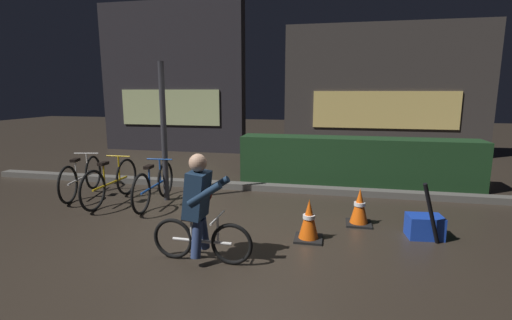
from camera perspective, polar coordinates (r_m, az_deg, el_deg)
ground_plane at (r=5.28m, az=-3.54°, el=-10.75°), size 40.00×40.00×0.00m
sidewalk_curb at (r=7.30m, az=1.08°, el=-4.17°), size 12.00×0.24×0.12m
hedge_row at (r=7.98m, az=15.15°, el=-0.15°), size 4.80×0.70×0.97m
storefront_left at (r=12.34m, az=-12.68°, el=12.06°), size 4.64×0.54×4.61m
storefront_right at (r=12.01m, az=19.08°, el=10.06°), size 5.97×0.54×3.88m
street_post at (r=6.64m, az=-13.94°, el=4.08°), size 0.10×0.10×2.40m
parked_bike_leftmost at (r=7.57m, az=-25.18°, el=-2.43°), size 0.47×1.63×0.76m
parked_bike_left_mid at (r=6.94m, az=-21.35°, el=-3.20°), size 0.46×1.69×0.78m
parked_bike_center_left at (r=6.54m, az=-15.34°, el=-3.75°), size 0.46×1.63×0.75m
traffic_cone_near at (r=4.93m, az=8.11°, el=-9.15°), size 0.36×0.36×0.55m
traffic_cone_far at (r=5.62m, az=15.56°, el=-7.00°), size 0.36×0.36×0.54m
blue_crate at (r=5.47m, az=24.40°, el=-9.26°), size 0.47×0.36×0.30m
cyclist at (r=4.25m, az=-8.64°, el=-7.22°), size 1.19×0.52×1.25m
closed_umbrella at (r=5.16m, az=25.26°, el=-7.47°), size 0.31×0.22×0.82m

